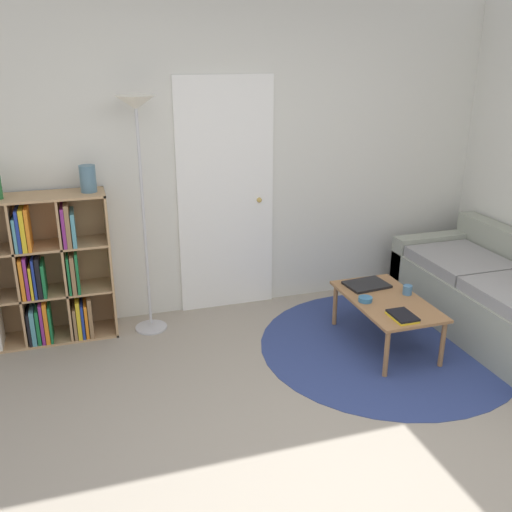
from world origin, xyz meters
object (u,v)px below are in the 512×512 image
Objects in this scene: bookshelf at (35,275)px; vase_on_shelf at (88,179)px; couch at (501,299)px; coffee_table at (387,304)px; cup at (407,290)px; laptop at (367,285)px; bowl at (365,299)px; floor_lamp at (138,138)px.

vase_on_shelf is (0.46, -0.00, 0.72)m from bookshelf.
couch is at bearing -17.32° from vase_on_shelf.
coffee_table is at bearing 176.19° from couch.
vase_on_shelf reaches higher than couch.
bookshelf is at bearing 179.89° from vase_on_shelf.
coffee_table is at bearing -169.56° from cup.
bowl is (-0.15, -0.27, 0.01)m from laptop.
cup is at bearing 172.77° from couch.
floor_lamp is 2.08m from bowl.
cup is at bearing 10.44° from coffee_table.
couch is 1.10m from laptop.
bookshelf is 0.63× the size of couch.
coffee_table is at bearing -85.14° from laptop.
floor_lamp is at bearing 162.45° from laptop.
cup is at bearing -20.70° from vase_on_shelf.
bowl is (-0.18, 0.02, 0.06)m from coffee_table.
bowl is 2.28m from vase_on_shelf.
bowl is at bearing 174.87° from coffee_table.
floor_lamp is 2.02× the size of coffee_table.
bookshelf is 3.70m from couch.
floor_lamp is 2.25m from coffee_table.
bowl is (1.53, -0.80, -1.16)m from floor_lamp.
bowl reaches higher than coffee_table.
bookshelf reaches higher than laptop.
floor_lamp reaches higher than vase_on_shelf.
bookshelf is 0.86m from vase_on_shelf.
bookshelf is at bearing 162.55° from cup.
bookshelf is 2.88m from cup.
cup is (2.75, -0.86, -0.13)m from bookshelf.
bookshelf reaches higher than cup.
floor_lamp reaches higher than bowl.
floor_lamp is at bearing 157.72° from cup.
floor_lamp is (0.85, -0.08, 1.02)m from bookshelf.
vase_on_shelf is at bearing 159.30° from cup.
cup reaches higher than coffee_table.
vase_on_shelf is at bearing 167.63° from floor_lamp.
floor_lamp is 17.72× the size of bowl.
couch is at bearing -7.23° from cup.
vase_on_shelf reaches higher than bowl.
floor_lamp reaches higher than bookshelf.
couch reaches higher than bowl.
cup is at bearing -48.32° from laptop.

